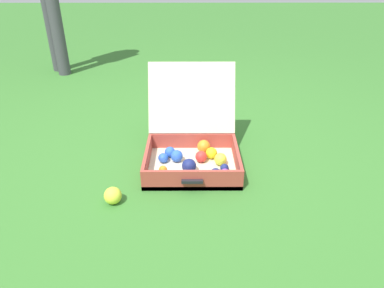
{
  "coord_description": "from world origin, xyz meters",
  "views": [
    {
      "loc": [
        0.08,
        -1.7,
        1.08
      ],
      "look_at": [
        0.09,
        -0.01,
        0.16
      ],
      "focal_mm": 32.41,
      "sensor_mm": 36.0,
      "label": 1
    }
  ],
  "objects": [
    {
      "name": "ground_plane",
      "position": [
        0.0,
        0.0,
        0.0
      ],
      "size": [
        16.0,
        16.0,
        0.0
      ],
      "primitive_type": "plane",
      "color": "#336B28"
    },
    {
      "name": "stray_ball_on_grass",
      "position": [
        -0.3,
        -0.33,
        0.04
      ],
      "size": [
        0.09,
        0.09,
        0.09
      ],
      "primitive_type": "sphere",
      "color": "#CCDB38",
      "rests_on": "ground"
    },
    {
      "name": "open_suitcase",
      "position": [
        0.1,
        0.06,
        0.11
      ],
      "size": [
        0.53,
        0.65,
        0.51
      ],
      "color": "beige",
      "rests_on": "ground"
    }
  ]
}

